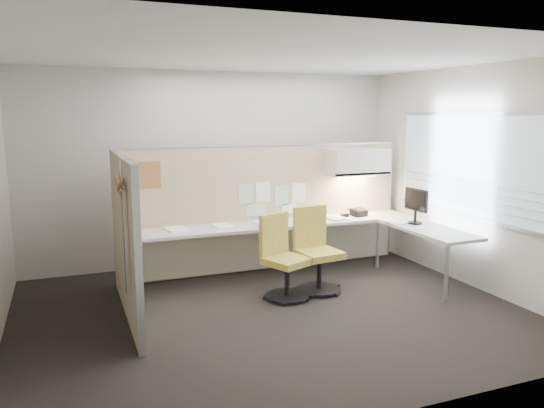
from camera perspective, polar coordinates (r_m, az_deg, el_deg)
name	(u,v)px	position (r m, az deg, el deg)	size (l,w,h in m)	color
floor	(271,312)	(6.09, -0.15, -11.54)	(5.50, 4.50, 0.01)	black
ceiling	(271,54)	(5.70, -0.16, 15.79)	(5.50, 4.50, 0.01)	white
wall_back	(215,169)	(7.85, -6.17, 3.82)	(5.50, 0.02, 2.80)	beige
wall_front	(389,231)	(3.76, 12.48, -2.89)	(5.50, 0.02, 2.80)	beige
wall_right	(472,177)	(7.19, 20.73, 2.70)	(0.02, 4.50, 2.80)	beige
window_pane	(471,166)	(7.16, 20.65, 3.88)	(0.01, 2.80, 1.30)	#A3AFBD
partition_back	(266,208)	(7.48, -0.70, -0.49)	(4.10, 0.06, 1.75)	tan
partition_left	(125,238)	(5.96, -15.55, -3.52)	(0.06, 2.20, 1.75)	tan
desk	(304,232)	(7.25, 3.46, -3.03)	(4.00, 2.07, 0.73)	beige
overhead_bin	(358,162)	(7.79, 9.20, 4.52)	(0.90, 0.36, 0.38)	beige
task_light_strip	(357,176)	(7.81, 9.16, 2.98)	(0.60, 0.06, 0.02)	#FFEABF
pinned_papers	(272,197)	(7.45, -0.04, 0.71)	(1.01, 0.00, 0.47)	#8CBF8C
poster	(150,175)	(6.97, -13.02, 3.03)	(0.28, 0.00, 0.35)	orange
chair_left	(283,260)	(6.40, 1.15, -6.03)	(0.61, 0.63, 1.00)	black
chair_right	(316,253)	(6.67, 4.76, -5.23)	(0.55, 0.56, 1.03)	black
monitor	(416,204)	(7.36, 15.22, 0.04)	(0.19, 0.45, 0.48)	black
phone	(358,212)	(7.78, 9.28, -0.90)	(0.24, 0.23, 0.12)	black
stapler	(345,215)	(7.67, 7.82, -1.23)	(0.14, 0.04, 0.05)	black
tape_dispenser	(356,213)	(7.86, 9.02, -0.96)	(0.10, 0.06, 0.06)	black
coat_hook	(121,197)	(5.23, -15.97, 0.78)	(0.18, 0.43, 1.29)	silver
paper_stack_0	(176,230)	(6.84, -10.28, -2.72)	(0.23, 0.30, 0.03)	white
paper_stack_1	(223,226)	(7.00, -5.29, -2.36)	(0.23, 0.30, 0.02)	white
paper_stack_2	(265,224)	(7.05, -0.80, -2.14)	(0.23, 0.30, 0.04)	white
paper_stack_3	(337,218)	(7.51, 6.99, -1.54)	(0.23, 0.30, 0.03)	white
paper_stack_4	(397,222)	(7.43, 13.26, -1.89)	(0.23, 0.30, 0.02)	white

